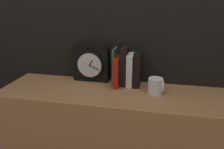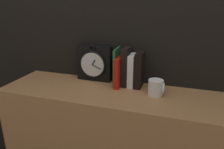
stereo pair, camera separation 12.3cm
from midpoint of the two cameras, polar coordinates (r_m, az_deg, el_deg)
wall_back at (r=1.38m, az=5.56°, el=13.83°), size 6.00×0.05×2.60m
clock at (r=1.41m, az=-2.19°, el=2.92°), size 0.23×0.07×0.24m
book_slot0_green at (r=1.34m, az=3.88°, el=1.99°), size 0.01×0.13×0.23m
book_slot1_red at (r=1.33m, az=4.58°, el=0.75°), size 0.03×0.15×0.18m
book_slot2_black at (r=1.33m, az=6.29°, el=1.99°), size 0.04×0.11×0.24m
book_slot3_white at (r=1.33m, az=7.94°, el=1.01°), size 0.04×0.11×0.20m
book_slot4_black at (r=1.32m, az=9.79°, el=1.15°), size 0.04×0.12×0.21m
mug at (r=1.24m, az=14.27°, el=-3.40°), size 0.09×0.08×0.09m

